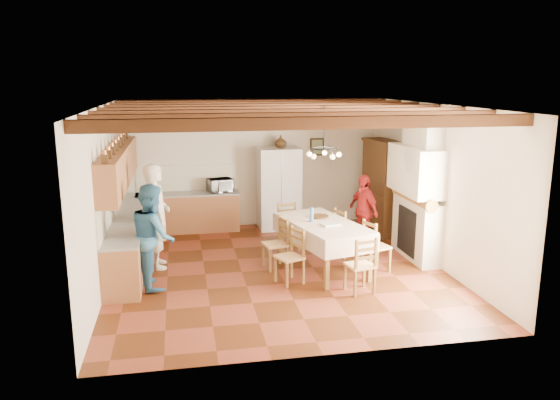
% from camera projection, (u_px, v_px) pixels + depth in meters
% --- Properties ---
extents(floor, '(6.00, 6.50, 0.02)m').
position_uv_depth(floor, '(278.00, 270.00, 10.09)').
color(floor, '#4A200B').
rests_on(floor, ground).
extents(ceiling, '(6.00, 6.50, 0.02)m').
position_uv_depth(ceiling, '(278.00, 105.00, 9.43)').
color(ceiling, silver).
rests_on(ceiling, ground).
extents(wall_back, '(6.00, 0.02, 3.00)m').
position_uv_depth(wall_back, '(253.00, 163.00, 12.89)').
color(wall_back, beige).
rests_on(wall_back, ground).
extents(wall_front, '(6.00, 0.02, 3.00)m').
position_uv_depth(wall_front, '(326.00, 243.00, 6.63)').
color(wall_front, beige).
rests_on(wall_front, ground).
extents(wall_left, '(0.02, 6.50, 3.00)m').
position_uv_depth(wall_left, '(103.00, 197.00, 9.22)').
color(wall_left, beige).
rests_on(wall_left, ground).
extents(wall_right, '(0.02, 6.50, 3.00)m').
position_uv_depth(wall_right, '(434.00, 184.00, 10.30)').
color(wall_right, beige).
rests_on(wall_right, ground).
extents(ceiling_beams, '(6.00, 6.30, 0.16)m').
position_uv_depth(ceiling_beams, '(278.00, 111.00, 9.45)').
color(ceiling_beams, '#392010').
rests_on(ceiling_beams, ground).
extents(lower_cabinets_left, '(0.60, 4.30, 0.86)m').
position_uv_depth(lower_cabinets_left, '(130.00, 239.00, 10.52)').
color(lower_cabinets_left, brown).
rests_on(lower_cabinets_left, ground).
extents(lower_cabinets_back, '(2.30, 0.60, 0.86)m').
position_uv_depth(lower_cabinets_back, '(189.00, 213.00, 12.55)').
color(lower_cabinets_back, brown).
rests_on(lower_cabinets_back, ground).
extents(countertop_left, '(0.62, 4.30, 0.04)m').
position_uv_depth(countertop_left, '(129.00, 216.00, 10.42)').
color(countertop_left, slate).
rests_on(countertop_left, lower_cabinets_left).
extents(countertop_back, '(2.34, 0.62, 0.04)m').
position_uv_depth(countertop_back, '(188.00, 194.00, 12.45)').
color(countertop_back, slate).
rests_on(countertop_back, lower_cabinets_back).
extents(backsplash_left, '(0.03, 4.30, 0.60)m').
position_uv_depth(backsplash_left, '(112.00, 201.00, 10.30)').
color(backsplash_left, beige).
rests_on(backsplash_left, ground).
extents(backsplash_back, '(2.30, 0.03, 0.60)m').
position_uv_depth(backsplash_back, '(187.00, 178.00, 12.65)').
color(backsplash_back, beige).
rests_on(backsplash_back, ground).
extents(upper_cabinets, '(0.35, 4.20, 0.70)m').
position_uv_depth(upper_cabinets, '(119.00, 166.00, 10.19)').
color(upper_cabinets, brown).
rests_on(upper_cabinets, ground).
extents(fireplace, '(0.56, 1.60, 2.80)m').
position_uv_depth(fireplace, '(415.00, 188.00, 10.46)').
color(fireplace, beige).
rests_on(fireplace, ground).
extents(wall_picture, '(0.34, 0.03, 0.42)m').
position_uv_depth(wall_picture, '(317.00, 147.00, 13.06)').
color(wall_picture, '#2F2414').
rests_on(wall_picture, ground).
extents(refrigerator, '(0.95, 0.79, 1.90)m').
position_uv_depth(refrigerator, '(279.00, 188.00, 12.73)').
color(refrigerator, silver).
rests_on(refrigerator, floor).
extents(hutch, '(0.64, 1.23, 2.13)m').
position_uv_depth(hutch, '(381.00, 187.00, 12.29)').
color(hutch, '#3B2314').
rests_on(hutch, floor).
extents(dining_table, '(1.53, 2.26, 0.90)m').
position_uv_depth(dining_table, '(323.00, 227.00, 9.95)').
color(dining_table, silver).
rests_on(dining_table, floor).
extents(chandelier, '(0.47, 0.47, 0.03)m').
position_uv_depth(chandelier, '(324.00, 148.00, 9.64)').
color(chandelier, black).
rests_on(chandelier, ground).
extents(chair_left_near, '(0.53, 0.54, 0.96)m').
position_uv_depth(chair_left_near, '(289.00, 256.00, 9.34)').
color(chair_left_near, brown).
rests_on(chair_left_near, floor).
extents(chair_left_far, '(0.48, 0.49, 0.96)m').
position_uv_depth(chair_left_far, '(275.00, 243.00, 10.07)').
color(chair_left_far, brown).
rests_on(chair_left_far, floor).
extents(chair_right_near, '(0.51, 0.52, 0.96)m').
position_uv_depth(chair_right_near, '(377.00, 245.00, 9.94)').
color(chair_right_near, brown).
rests_on(chair_right_near, floor).
extents(chair_right_far, '(0.51, 0.52, 0.96)m').
position_uv_depth(chair_right_far, '(347.00, 232.00, 10.80)').
color(chair_right_far, brown).
rests_on(chair_right_far, floor).
extents(chair_end_near, '(0.49, 0.47, 0.96)m').
position_uv_depth(chair_end_near, '(360.00, 264.00, 8.94)').
color(chair_end_near, brown).
rests_on(chair_end_near, floor).
extents(chair_end_far, '(0.44, 0.42, 0.96)m').
position_uv_depth(chair_end_far, '(289.00, 227.00, 11.19)').
color(chair_end_far, brown).
rests_on(chair_end_far, floor).
extents(person_man, '(0.55, 0.76, 1.96)m').
position_uv_depth(person_man, '(157.00, 216.00, 10.05)').
color(person_man, silver).
rests_on(person_man, floor).
extents(person_woman_blue, '(0.85, 0.99, 1.77)m').
position_uv_depth(person_woman_blue, '(153.00, 236.00, 9.11)').
color(person_woman_blue, teal).
rests_on(person_woman_blue, floor).
extents(person_woman_red, '(0.62, 0.96, 1.52)m').
position_uv_depth(person_woman_red, '(363.00, 211.00, 11.38)').
color(person_woman_red, red).
rests_on(person_woman_red, floor).
extents(microwave, '(0.64, 0.53, 0.30)m').
position_uv_depth(microwave, '(220.00, 185.00, 12.54)').
color(microwave, silver).
rests_on(microwave, countertop_back).
extents(fridge_vase, '(0.34, 0.34, 0.29)m').
position_uv_depth(fridge_vase, '(281.00, 141.00, 12.50)').
color(fridge_vase, '#3B2314').
rests_on(fridge_vase, refrigerator).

